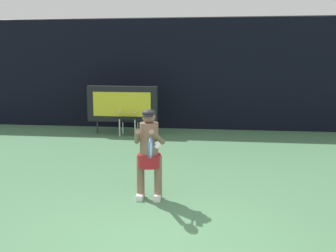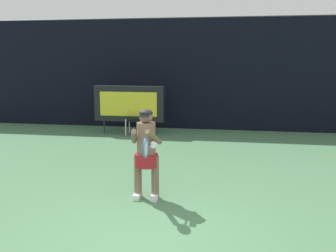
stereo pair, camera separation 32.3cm
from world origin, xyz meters
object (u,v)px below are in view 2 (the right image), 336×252
umpire_chair (135,115)px  water_bottle (148,132)px  tennis_racket (146,148)px  scoreboard (129,104)px  tennis_player (146,150)px

umpire_chair → water_bottle: size_ratio=4.08×
water_bottle → tennis_racket: (1.36, -5.91, 0.89)m
scoreboard → tennis_racket: size_ratio=3.65×
water_bottle → tennis_racket: 6.13m
umpire_chair → water_bottle: 0.70m
water_bottle → tennis_player: tennis_player is taller
umpire_chair → water_bottle: bearing=-28.0°
water_bottle → umpire_chair: bearing=152.0°
umpire_chair → tennis_player: bearing=-73.5°
tennis_player → water_bottle: bearing=102.9°
umpire_chair → tennis_racket: tennis_racket is taller
scoreboard → tennis_racket: (2.00, -6.19, 0.07)m
water_bottle → tennis_racket: tennis_racket is taller
tennis_racket → scoreboard: bearing=111.8°
tennis_player → tennis_racket: (0.13, -0.56, 0.17)m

